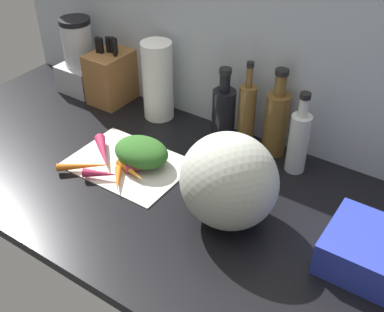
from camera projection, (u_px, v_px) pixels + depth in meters
ground_plane at (147, 178)px, 145.14cm from camera, size 170.00×80.00×3.00cm
wall_back at (217, 39)px, 152.54cm from camera, size 170.00×3.00×60.00cm
cutting_board at (128, 163)px, 148.03cm from camera, size 35.57×25.84×0.80cm
carrot_0 at (145, 167)px, 143.54cm from camera, size 10.79×9.72×3.07cm
carrot_1 at (134, 158)px, 147.59cm from camera, size 10.48×9.37×2.54cm
carrot_2 at (101, 174)px, 140.92cm from camera, size 10.75×7.51×2.75cm
carrot_3 at (103, 151)px, 149.56cm from camera, size 14.50×12.74×3.50cm
carrot_4 at (118, 179)px, 139.18cm from camera, size 8.72×10.02×2.26cm
carrot_5 at (85, 166)px, 144.34cm from camera, size 14.57×12.47×2.37cm
carrot_6 at (131, 171)px, 142.14cm from camera, size 12.19×5.63×2.74cm
carrot_greens_pile at (141, 152)px, 145.86cm from camera, size 17.76×13.66×7.51cm
winter_squash at (229, 181)px, 121.20cm from camera, size 25.81×24.04×25.68cm
knife_block at (111, 76)px, 175.72cm from camera, size 12.48×16.50×24.42cm
blender_appliance at (80, 60)px, 181.19cm from camera, size 14.94×14.94×28.45cm
paper_towel_roll at (158, 81)px, 163.94cm from camera, size 10.55×10.55×27.69cm
bottle_0 at (224, 115)px, 151.92cm from camera, size 7.43×7.43×26.64cm
bottle_1 at (246, 116)px, 149.09cm from camera, size 5.42×5.42×29.98cm
bottle_2 at (276, 121)px, 147.18cm from camera, size 7.52×7.52×28.79cm
bottle_3 at (298, 141)px, 140.31cm from camera, size 6.04×6.04×26.16cm
dish_rack at (378, 255)px, 111.93cm from camera, size 24.77×20.07×9.26cm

